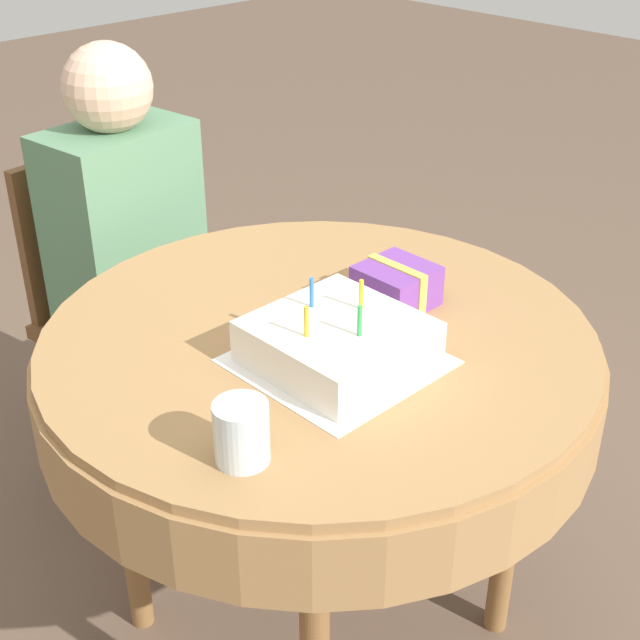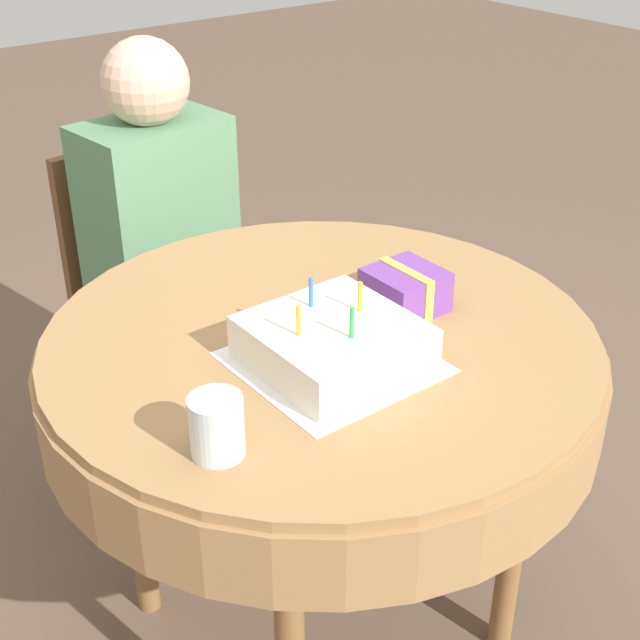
# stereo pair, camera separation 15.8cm
# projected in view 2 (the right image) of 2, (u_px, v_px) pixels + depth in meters

# --- Properties ---
(ground_plane) EXTENTS (12.00, 12.00, 0.00)m
(ground_plane) POSITION_uv_depth(u_px,v_px,m) (320.00, 622.00, 2.01)
(ground_plane) COLOR brown
(dining_table) EXTENTS (1.04, 1.04, 0.76)m
(dining_table) POSITION_uv_depth(u_px,v_px,m) (321.00, 374.00, 1.68)
(dining_table) COLOR #9E7547
(dining_table) RESTS_ON ground_plane
(chair) EXTENTS (0.44, 0.44, 0.85)m
(chair) POSITION_uv_depth(u_px,v_px,m) (152.00, 294.00, 2.39)
(chair) COLOR brown
(chair) RESTS_ON ground_plane
(person) EXTENTS (0.37, 0.34, 1.15)m
(person) POSITION_uv_depth(u_px,v_px,m) (164.00, 226.00, 2.22)
(person) COLOR #DBB293
(person) RESTS_ON ground_plane
(napkin) EXTENTS (0.31, 0.31, 0.00)m
(napkin) POSITION_uv_depth(u_px,v_px,m) (333.00, 362.00, 1.54)
(napkin) COLOR white
(napkin) RESTS_ON dining_table
(birthday_cake) EXTENTS (0.26, 0.26, 0.13)m
(birthday_cake) POSITION_uv_depth(u_px,v_px,m) (333.00, 343.00, 1.52)
(birthday_cake) COLOR white
(birthday_cake) RESTS_ON dining_table
(drinking_glass) EXTENTS (0.08, 0.08, 0.10)m
(drinking_glass) POSITION_uv_depth(u_px,v_px,m) (217.00, 426.00, 1.30)
(drinking_glass) COLOR silver
(drinking_glass) RESTS_ON dining_table
(gift_box) EXTENTS (0.13, 0.14, 0.09)m
(gift_box) POSITION_uv_depth(u_px,v_px,m) (405.00, 290.00, 1.69)
(gift_box) COLOR #753D99
(gift_box) RESTS_ON dining_table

